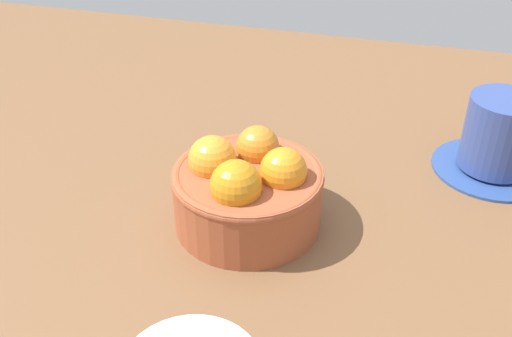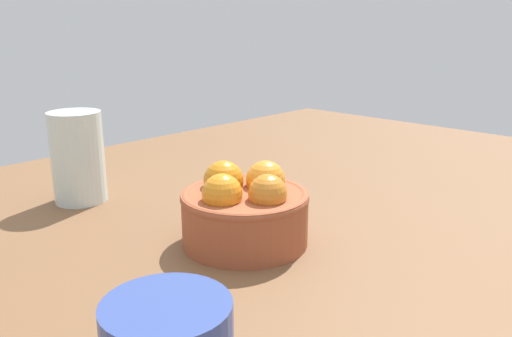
{
  "view_description": "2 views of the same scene",
  "coord_description": "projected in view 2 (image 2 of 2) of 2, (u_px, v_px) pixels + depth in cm",
  "views": [
    {
      "loc": [
        -12.61,
        40.47,
        33.46
      ],
      "look_at": [
        -0.92,
        0.52,
        6.34
      ],
      "focal_mm": 41.34,
      "sensor_mm": 36.0,
      "label": 1
    },
    {
      "loc": [
        -36.62,
        -36.28,
        22.73
      ],
      "look_at": [
        1.85,
        0.16,
        7.75
      ],
      "focal_mm": 37.03,
      "sensor_mm": 36.0,
      "label": 2
    }
  ],
  "objects": [
    {
      "name": "terracotta_bowl",
      "position": [
        245.0,
        209.0,
        0.55
      ],
      "size": [
        13.35,
        13.35,
        8.35
      ],
      "color": "#9E4C2D",
      "rests_on": "ground_plane"
    },
    {
      "name": "ground_plane",
      "position": [
        245.0,
        264.0,
        0.56
      ],
      "size": [
        148.45,
        99.21,
        4.95
      ],
      "primitive_type": "cube",
      "color": "brown"
    },
    {
      "name": "water_glass",
      "position": [
        78.0,
        157.0,
        0.67
      ],
      "size": [
        6.63,
        6.63,
        11.69
      ],
      "primitive_type": "cylinder",
      "color": "silver",
      "rests_on": "ground_plane"
    }
  ]
}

